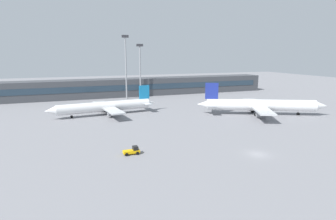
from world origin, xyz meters
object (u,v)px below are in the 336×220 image
airplane_near (261,105)px  airplane_mid (104,107)px  floodlight_tower_west (126,63)px  floodlight_tower_east (140,67)px  baggage_tug_yellow (132,151)px

airplane_near → airplane_mid: 56.40m
airplane_near → floodlight_tower_west: bearing=124.4°
floodlight_tower_west → airplane_near: bearing=-55.6°
floodlight_tower_west → floodlight_tower_east: bearing=12.5°
baggage_tug_yellow → airplane_mid: bearing=89.2°
airplane_near → floodlight_tower_east: bearing=117.9°
floodlight_tower_east → airplane_mid: bearing=-123.0°
airplane_near → floodlight_tower_east: floodlight_tower_east is taller
baggage_tug_yellow → floodlight_tower_west: floodlight_tower_west is taller
airplane_mid → floodlight_tower_east: bearing=57.0°
airplane_mid → floodlight_tower_east: size_ratio=1.52×
baggage_tug_yellow → floodlight_tower_east: (24.03, 80.10, 14.39)m
baggage_tug_yellow → floodlight_tower_west: size_ratio=0.12×
airplane_near → baggage_tug_yellow: bearing=-155.5°
floodlight_tower_east → floodlight_tower_west: bearing=-167.5°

